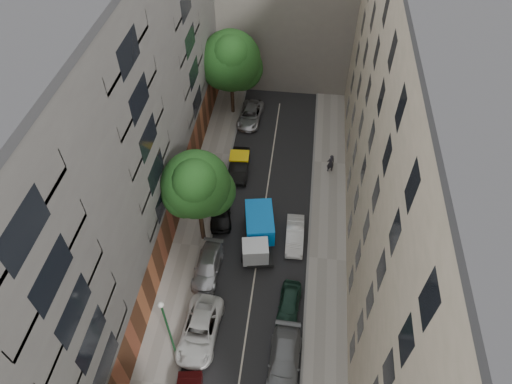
% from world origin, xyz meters
% --- Properties ---
extents(ground, '(120.00, 120.00, 0.00)m').
position_xyz_m(ground, '(0.00, 0.00, 0.00)').
color(ground, '#4C4C49').
rests_on(ground, ground).
extents(road_surface, '(8.00, 44.00, 0.02)m').
position_xyz_m(road_surface, '(0.00, 0.00, 0.01)').
color(road_surface, black).
rests_on(road_surface, ground).
extents(sidewalk_left, '(3.00, 44.00, 0.15)m').
position_xyz_m(sidewalk_left, '(-5.50, 0.00, 0.07)').
color(sidewalk_left, gray).
rests_on(sidewalk_left, ground).
extents(sidewalk_right, '(3.00, 44.00, 0.15)m').
position_xyz_m(sidewalk_right, '(5.50, 0.00, 0.07)').
color(sidewalk_right, gray).
rests_on(sidewalk_right, ground).
extents(building_left, '(8.00, 44.00, 20.00)m').
position_xyz_m(building_left, '(-11.00, 0.00, 10.00)').
color(building_left, '#4E4B49').
rests_on(building_left, ground).
extents(building_right, '(8.00, 44.00, 20.00)m').
position_xyz_m(building_right, '(11.00, 0.00, 10.00)').
color(building_right, '#C4B098').
rests_on(building_right, ground).
extents(tarp_truck, '(2.99, 5.64, 2.46)m').
position_xyz_m(tarp_truck, '(-0.10, 1.06, 1.35)').
color(tarp_truck, black).
rests_on(tarp_truck, ground).
extents(car_left_2, '(2.66, 5.44, 1.49)m').
position_xyz_m(car_left_2, '(-3.13, -7.39, 0.74)').
color(car_left_2, silver).
rests_on(car_left_2, ground).
extents(car_left_3, '(2.02, 4.63, 1.33)m').
position_xyz_m(car_left_3, '(-3.60, -2.20, 0.66)').
color(car_left_3, '#B8B9BD').
rests_on(car_left_3, ground).
extents(car_left_4, '(2.51, 4.65, 1.50)m').
position_xyz_m(car_left_4, '(-3.60, 3.40, 0.75)').
color(car_left_4, black).
rests_on(car_left_4, ground).
extents(car_left_5, '(1.84, 4.59, 1.49)m').
position_xyz_m(car_left_5, '(-2.80, 9.00, 0.74)').
color(car_left_5, black).
rests_on(car_left_5, ground).
extents(car_left_6, '(2.52, 4.97, 1.35)m').
position_xyz_m(car_left_6, '(-2.80, 16.60, 0.67)').
color(car_left_6, '#B8B7BD').
rests_on(car_left_6, ground).
extents(car_right_1, '(2.15, 5.11, 1.47)m').
position_xyz_m(car_right_1, '(2.80, -8.81, 0.74)').
color(car_right_1, slate).
rests_on(car_right_1, ground).
extents(car_right_2, '(1.78, 3.89, 1.29)m').
position_xyz_m(car_right_2, '(2.80, -4.60, 0.65)').
color(car_right_2, '#152F24').
rests_on(car_right_2, ground).
extents(car_right_3, '(1.53, 4.08, 1.33)m').
position_xyz_m(car_right_3, '(2.80, 1.60, 0.67)').
color(car_right_3, silver).
rests_on(car_right_3, ground).
extents(tree_mid, '(5.31, 5.04, 9.11)m').
position_xyz_m(tree_mid, '(-4.50, 0.76, 6.30)').
color(tree_mid, '#382619').
rests_on(tree_mid, sidewalk_left).
extents(tree_far, '(6.08, 5.92, 9.11)m').
position_xyz_m(tree_far, '(-4.72, 17.55, 6.07)').
color(tree_far, '#382619').
rests_on(tree_far, sidewalk_left).
extents(lamp_post, '(0.36, 0.36, 6.91)m').
position_xyz_m(lamp_post, '(-4.48, -8.96, 4.36)').
color(lamp_post, '#175226').
rests_on(lamp_post, sidewalk_left).
extents(pedestrian, '(0.82, 0.68, 1.92)m').
position_xyz_m(pedestrian, '(5.51, 9.92, 1.11)').
color(pedestrian, black).
rests_on(pedestrian, sidewalk_right).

